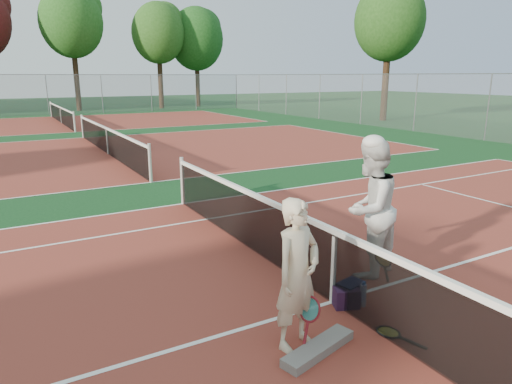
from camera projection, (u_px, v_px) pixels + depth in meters
ground at (332, 302)px, 6.01m from camera, size 130.00×130.00×0.00m
court_main at (332, 302)px, 6.01m from camera, size 23.77×10.97×0.01m
court_far_a at (108, 154)px, 17.40m from camera, size 23.77×10.97×0.01m
court_far_b at (62, 123)px, 28.78m from camera, size 23.77×10.97×0.01m
net_main at (334, 266)px, 5.89m from camera, size 0.10×10.98×1.02m
net_far_a at (107, 141)px, 17.27m from camera, size 0.10×10.98×1.02m
net_far_b at (61, 115)px, 28.66m from camera, size 0.10×10.98×1.02m
fence_back at (47, 95)px, 34.32m from camera, size 32.00×0.06×3.00m
player_a at (297, 275)px, 4.86m from camera, size 0.70×0.55×1.68m
player_b at (370, 209)px, 6.65m from camera, size 1.18×1.05×2.03m
racket_red at (309, 322)px, 4.98m from camera, size 0.36×0.36×0.57m
racket_black_held at (382, 270)px, 6.37m from camera, size 0.39×0.36×0.54m
racket_spare at (388, 332)px, 5.28m from camera, size 0.42×0.65×0.03m
sports_bag_navy at (350, 292)px, 6.00m from camera, size 0.39×0.31×0.28m
sports_bag_purple at (346, 298)px, 5.86m from camera, size 0.38×0.32×0.26m
net_cover_canvas at (318, 349)px, 4.90m from camera, size 1.01×0.47×0.10m
water_bottle at (363, 295)px, 5.88m from camera, size 0.09×0.09×0.30m
tree_back_3 at (71, 22)px, 37.29m from camera, size 5.04×5.04×10.09m
tree_back_4 at (158, 33)px, 40.57m from camera, size 4.64×4.64×9.27m
tree_back_5 at (196, 39)px, 43.08m from camera, size 5.10×5.10×9.22m
tree_right_1 at (390, 21)px, 29.13m from camera, size 4.46×4.46×8.91m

